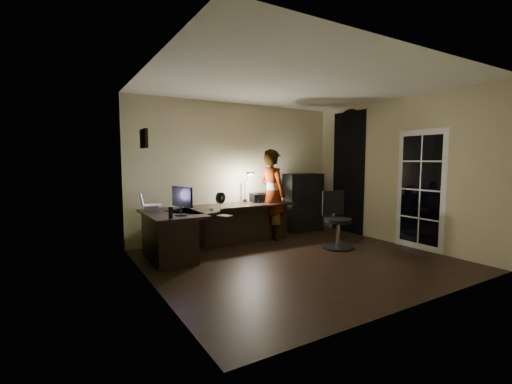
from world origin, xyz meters
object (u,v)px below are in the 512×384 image
desk_left (172,236)px  office_chair (338,220)px  desk_right (244,223)px  monitor (181,205)px  person (272,194)px  cabinet (303,202)px

desk_left → office_chair: size_ratio=1.29×
desk_right → monitor: monitor is taller
office_chair → person: 1.41m
desk_left → desk_right: size_ratio=0.67×
desk_left → desk_right: (1.55, 0.46, -0.01)m
cabinet → monitor: 3.35m
desk_right → office_chair: (1.20, -1.29, 0.14)m
monitor → person: 2.24m
person → desk_left: bearing=90.3°
monitor → office_chair: size_ratio=0.46×
desk_left → person: person is taller
office_chair → monitor: bearing=-170.6°
cabinet → office_chair: cabinet is taller
cabinet → monitor: cabinet is taller
desk_right → cabinet: 1.68m
desk_right → desk_left: bearing=-163.1°
person → desk_right: bearing=73.2°
desk_left → desk_right: bearing=16.4°
monitor → office_chair: (2.72, -0.48, -0.40)m
monitor → person: person is taller
office_chair → cabinet: bearing=93.6°
desk_left → desk_right: desk_left is taller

